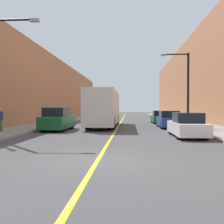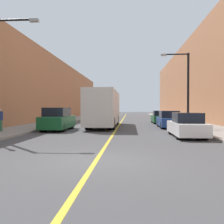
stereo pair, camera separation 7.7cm
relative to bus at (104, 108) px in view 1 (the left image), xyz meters
The scene contains 14 objects.
ground_plane 16.00m from the bus, 85.27° to the right, with size 200.00×200.00×0.00m, color #474749.
sidewalk_left 15.63m from the bus, 114.32° to the left, with size 3.62×72.00×0.14m, color gray.
sidewalk_right 16.88m from the bus, 57.50° to the left, with size 3.62×72.00×0.14m, color gray.
building_row_left 17.68m from the bus, 125.79° to the left, with size 4.00×72.00×9.18m, color #B2724C.
building_row_right 19.55m from the bus, 47.82° to the left, with size 4.00×72.00×11.87m, color #B2724C.
road_center_line 14.33m from the bus, 84.71° to the left, with size 0.16×72.00×0.01m, color gold.
bus is the anchor object (origin of this frame).
parked_suv_left 5.40m from the bus, 129.05° to the right, with size 1.86×4.84×1.83m.
car_right_near 10.24m from the bus, 53.93° to the right, with size 1.77×4.75×1.51m.
car_right_mid 6.11m from the bus, ahead, with size 1.78×4.63×1.54m.
car_right_far 8.51m from the bus, 44.76° to the left, with size 1.90×4.66×1.48m.
street_lamp_left 11.93m from the bus, 113.38° to the right, with size 2.47×0.24×6.60m.
street_lamp_right 7.72m from the bus, 12.12° to the right, with size 2.47×0.24×6.44m.
pedestrian 9.65m from the bus, 134.49° to the right, with size 0.36×0.23×1.64m.
Camera 1 is at (1.10, -8.96, 1.83)m, focal length 42.00 mm.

